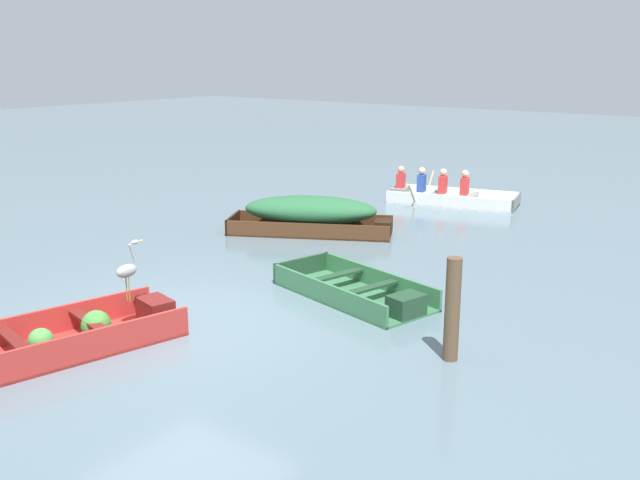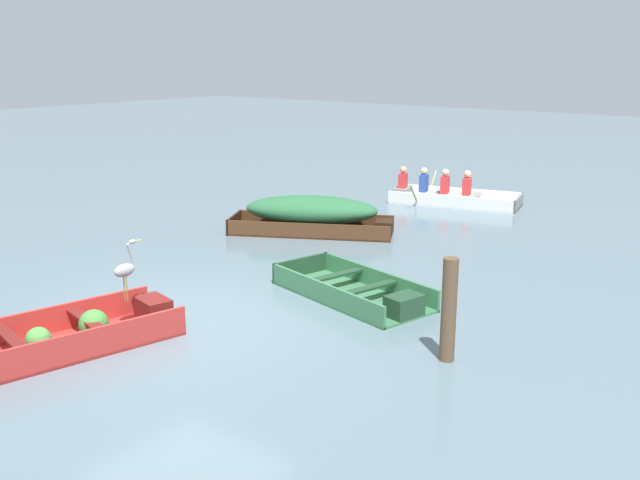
{
  "view_description": "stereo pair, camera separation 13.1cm",
  "coord_description": "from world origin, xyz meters",
  "px_view_note": "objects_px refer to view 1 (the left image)",
  "views": [
    {
      "loc": [
        7.35,
        -6.39,
        3.73
      ],
      "look_at": [
        -0.42,
        3.86,
        0.35
      ],
      "focal_mm": 40.0,
      "sensor_mm": 36.0,
      "label": 1
    },
    {
      "loc": [
        7.46,
        -6.31,
        3.73
      ],
      "look_at": [
        -0.42,
        3.86,
        0.35
      ],
      "focal_mm": 40.0,
      "sensor_mm": 36.0,
      "label": 2
    }
  ],
  "objects_px": {
    "skiff_dark_varnish_mid_moored": "(311,213)",
    "heron_on_dinghy": "(127,269)",
    "dinghy_red_foreground": "(61,339)",
    "rowboat_white_with_crew": "(443,195)",
    "mooring_post": "(452,309)",
    "skiff_green_near_moored": "(358,292)"
  },
  "relations": [
    {
      "from": "heron_on_dinghy",
      "to": "rowboat_white_with_crew",
      "type": "bearing_deg",
      "value": 93.55
    },
    {
      "from": "dinghy_red_foreground",
      "to": "rowboat_white_with_crew",
      "type": "xyz_separation_m",
      "value": [
        -0.48,
        11.4,
        0.05
      ]
    },
    {
      "from": "dinghy_red_foreground",
      "to": "skiff_green_near_moored",
      "type": "xyz_separation_m",
      "value": [
        1.93,
        3.98,
        -0.04
      ]
    },
    {
      "from": "rowboat_white_with_crew",
      "to": "mooring_post",
      "type": "bearing_deg",
      "value": -61.84
    },
    {
      "from": "skiff_dark_varnish_mid_moored",
      "to": "skiff_green_near_moored",
      "type": "bearing_deg",
      "value": -42.36
    },
    {
      "from": "mooring_post",
      "to": "skiff_green_near_moored",
      "type": "bearing_deg",
      "value": 151.74
    },
    {
      "from": "heron_on_dinghy",
      "to": "mooring_post",
      "type": "distance_m",
      "value": 4.36
    },
    {
      "from": "skiff_green_near_moored",
      "to": "skiff_dark_varnish_mid_moored",
      "type": "distance_m",
      "value": 4.33
    },
    {
      "from": "dinghy_red_foreground",
      "to": "heron_on_dinghy",
      "type": "bearing_deg",
      "value": 80.63
    },
    {
      "from": "rowboat_white_with_crew",
      "to": "mooring_post",
      "type": "xyz_separation_m",
      "value": [
        4.61,
        -8.61,
        0.45
      ]
    },
    {
      "from": "skiff_dark_varnish_mid_moored",
      "to": "heron_on_dinghy",
      "type": "xyz_separation_m",
      "value": [
        1.42,
        -5.89,
        0.46
      ]
    },
    {
      "from": "mooring_post",
      "to": "heron_on_dinghy",
      "type": "bearing_deg",
      "value": -155.44
    },
    {
      "from": "dinghy_red_foreground",
      "to": "rowboat_white_with_crew",
      "type": "bearing_deg",
      "value": 92.42
    },
    {
      "from": "skiff_green_near_moored",
      "to": "rowboat_white_with_crew",
      "type": "bearing_deg",
      "value": 108.02
    },
    {
      "from": "skiff_green_near_moored",
      "to": "skiff_dark_varnish_mid_moored",
      "type": "bearing_deg",
      "value": 137.64
    },
    {
      "from": "dinghy_red_foreground",
      "to": "skiff_green_near_moored",
      "type": "distance_m",
      "value": 4.42
    },
    {
      "from": "dinghy_red_foreground",
      "to": "skiff_dark_varnish_mid_moored",
      "type": "bearing_deg",
      "value": 100.33
    },
    {
      "from": "dinghy_red_foreground",
      "to": "heron_on_dinghy",
      "type": "xyz_separation_m",
      "value": [
        0.16,
        0.99,
        0.74
      ]
    },
    {
      "from": "dinghy_red_foreground",
      "to": "skiff_dark_varnish_mid_moored",
      "type": "distance_m",
      "value": 7.0
    },
    {
      "from": "heron_on_dinghy",
      "to": "mooring_post",
      "type": "height_order",
      "value": "mooring_post"
    },
    {
      "from": "rowboat_white_with_crew",
      "to": "heron_on_dinghy",
      "type": "height_order",
      "value": "heron_on_dinghy"
    },
    {
      "from": "skiff_green_near_moored",
      "to": "rowboat_white_with_crew",
      "type": "distance_m",
      "value": 7.81
    }
  ]
}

